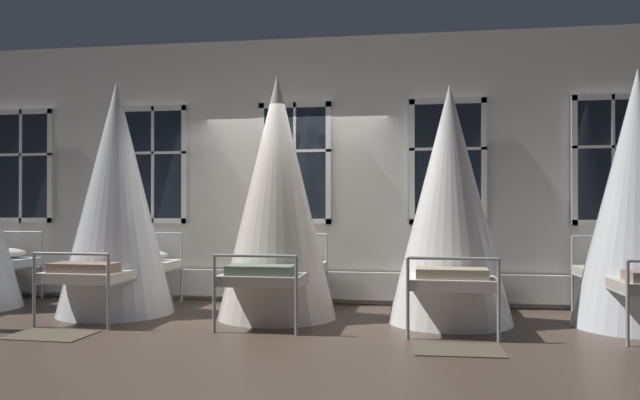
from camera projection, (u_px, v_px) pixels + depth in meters
name	position (u px, v px, depth m)	size (l,w,h in m)	color
ground	(278.00, 316.00, 7.56)	(23.86, 23.86, 0.00)	#4C3D33
back_wall_with_windows	(296.00, 170.00, 8.65)	(12.93, 0.10, 3.58)	silver
window_bank	(295.00, 228.00, 8.53)	(9.05, 0.10, 2.62)	black
cot_second	(116.00, 200.00, 7.73)	(1.39, 2.01, 2.84)	#9EA3A8
cot_third	(277.00, 199.00, 7.46)	(1.39, 1.99, 2.86)	#9EA3A8
cot_fourth	(450.00, 206.00, 7.14)	(1.39, 2.00, 2.68)	#9EA3A8
cot_fifth	(638.00, 201.00, 6.84)	(1.39, 2.01, 2.80)	#9EA3A8
rug_second	(50.00, 335.00, 6.41)	(0.80, 0.56, 0.01)	brown
rug_fourth	(459.00, 350.00, 5.77)	(0.80, 0.56, 0.01)	brown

